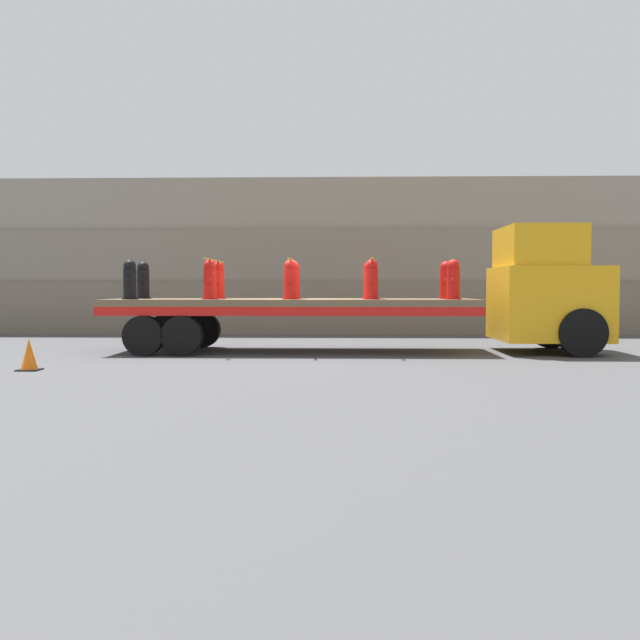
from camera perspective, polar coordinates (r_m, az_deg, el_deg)
name	(u,v)px	position (r m, az deg, el deg)	size (l,w,h in m)	color
ground_plane	(292,352)	(16.86, -2.24, -2.54)	(120.00, 120.00, 0.00)	#474749
rock_cliff	(307,258)	(24.39, -1.03, 4.99)	(60.00, 3.30, 5.06)	#706656
truck_cab	(550,290)	(17.45, 17.91, 2.26)	(2.36, 2.61, 2.92)	orange
flatbed_trailer	(267,309)	(16.85, -4.24, 0.88)	(8.58, 2.61, 1.25)	brown
fire_hydrant_black_near_0	(130,280)	(16.91, -14.97, 3.11)	(0.37, 0.56, 0.91)	black
fire_hydrant_black_far_0	(143,281)	(17.97, -13.96, 3.08)	(0.37, 0.56, 0.91)	black
fire_hydrant_red_near_1	(210,280)	(16.48, -8.80, 3.18)	(0.37, 0.56, 0.91)	red
fire_hydrant_red_far_1	(218,281)	(17.56, -8.15, 3.15)	(0.37, 0.56, 0.91)	red
fire_hydrant_red_near_2	(290,280)	(16.24, -2.38, 3.22)	(0.37, 0.56, 0.91)	red
fire_hydrant_red_far_2	(294,280)	(17.35, -2.12, 3.18)	(0.37, 0.56, 0.91)	red
fire_hydrant_red_near_3	(372,280)	(16.22, 4.15, 3.21)	(0.37, 0.56, 0.91)	red
fire_hydrant_red_far_3	(370,280)	(17.32, 3.99, 3.18)	(0.37, 0.56, 0.91)	red
fire_hydrant_red_near_4	(453,280)	(16.40, 10.61, 3.17)	(0.37, 0.56, 0.91)	red
fire_hydrant_red_far_4	(446,280)	(17.49, 10.05, 3.14)	(0.37, 0.56, 0.91)	red
cargo_strap_rear	(214,260)	(17.03, -8.47, 4.75)	(0.05, 2.71, 0.01)	yellow
cargo_strap_middle	(292,260)	(16.81, -2.25, 4.81)	(0.05, 2.71, 0.01)	yellow
cargo_strap_front	(371,260)	(16.78, 4.07, 4.81)	(0.05, 2.71, 0.01)	yellow
traffic_cone	(29,355)	(14.04, -22.25, -2.61)	(0.39, 0.39, 0.58)	black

